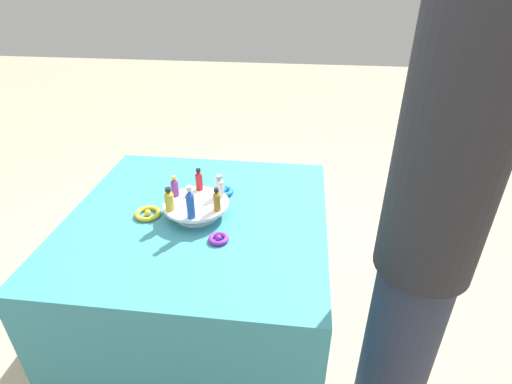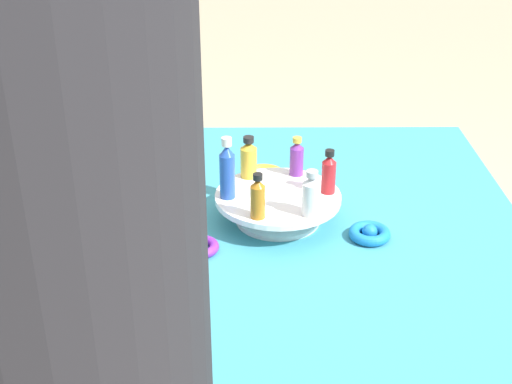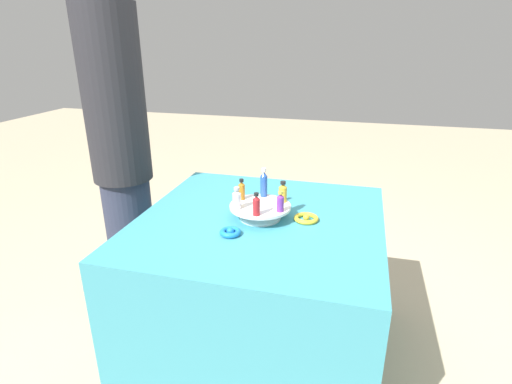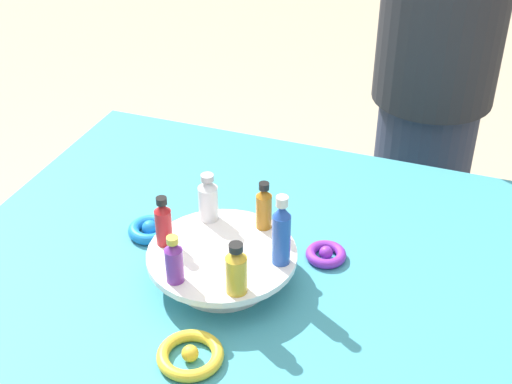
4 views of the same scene
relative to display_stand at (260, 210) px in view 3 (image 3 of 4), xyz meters
The scene contains 13 objects.
ground_plane 0.76m from the display_stand, ahead, with size 12.00×12.00×0.00m, color tan.
party_table 0.40m from the display_stand, ahead, with size 1.03×1.03×0.72m.
display_stand is the anchor object (origin of this frame).
bottle_blue 0.13m from the display_stand, behind, with size 0.03×0.03×0.13m.
bottle_amber 0.12m from the display_stand, 114.38° to the right, with size 0.03×0.03×0.09m.
bottle_clear 0.12m from the display_stand, 54.38° to the right, with size 0.04×0.04×0.09m.
bottle_red 0.12m from the display_stand, ahead, with size 0.03×0.03×0.09m.
bottle_purple 0.12m from the display_stand, 65.62° to the left, with size 0.03×0.03×0.09m.
bottle_gold 0.12m from the display_stand, 125.62° to the left, with size 0.04×0.04×0.09m.
ribbon_bow_blue 0.20m from the display_stand, 22.39° to the right, with size 0.08×0.08×0.03m.
ribbon_bow_gold 0.20m from the display_stand, 97.61° to the left, with size 0.10×0.10×0.03m.
ribbon_bow_purple 0.20m from the display_stand, 142.39° to the right, with size 0.07×0.07×0.03m.
person_figure 0.85m from the display_stand, 106.68° to the right, with size 0.30×0.30×1.78m.
Camera 3 is at (1.51, 0.38, 1.44)m, focal length 28.00 mm.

